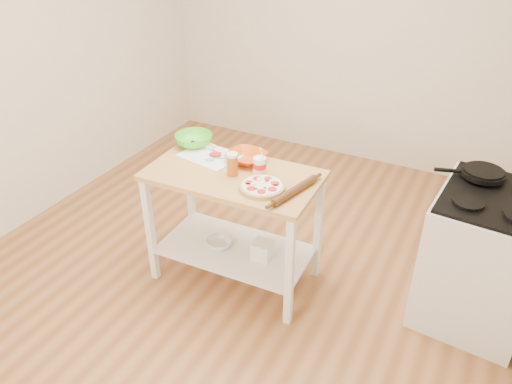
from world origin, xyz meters
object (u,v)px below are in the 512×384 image
object	(u,v)px
prep_island	(234,204)
knife	(201,146)
cutting_board	(210,155)
pizza	(262,186)
yogurt_tub	(260,165)
orange_bowl	(246,157)
beer_pint	(232,164)
shelf_bin	(262,250)
rolling_pin	(295,191)
green_bowl	(194,140)
skillet	(482,173)
spatula	(215,159)
gas_stove	(482,257)
shelf_glass_bowl	(219,243)

from	to	relation	value
prep_island	knife	distance (m)	0.54
cutting_board	pizza	bearing A→B (deg)	-13.38
prep_island	knife	xyz separation A→B (m)	(-0.41, 0.23, 0.27)
pizza	yogurt_tub	size ratio (longest dim) A/B	1.55
knife	orange_bowl	size ratio (longest dim) A/B	1.00
prep_island	cutting_board	world-z (taller)	cutting_board
pizza	cutting_board	size ratio (longest dim) A/B	0.68
pizza	yogurt_tub	bearing A→B (deg)	121.23
beer_pint	shelf_bin	distance (m)	0.69
beer_pint	rolling_pin	bearing A→B (deg)	-4.33
yogurt_tub	green_bowl	bearing A→B (deg)	166.75
prep_island	orange_bowl	xyz separation A→B (m)	(-0.00, 0.19, 0.28)
yogurt_tub	rolling_pin	bearing A→B (deg)	-24.68
cutting_board	shelf_bin	xyz separation A→B (m)	(0.50, -0.14, -0.58)
skillet	knife	distance (m)	1.96
skillet	spatula	xyz separation A→B (m)	(-1.71, -0.53, -0.06)
gas_stove	cutting_board	world-z (taller)	gas_stove
orange_bowl	yogurt_tub	bearing A→B (deg)	-31.89
pizza	knife	world-z (taller)	pizza
gas_stove	prep_island	bearing A→B (deg)	-160.67
beer_pint	shelf_glass_bowl	size ratio (longest dim) A/B	0.82
skillet	cutting_board	size ratio (longest dim) A/B	0.98
skillet	knife	xyz separation A→B (m)	(-1.91, -0.40, -0.06)
prep_island	spatula	bearing A→B (deg)	154.51
yogurt_tub	prep_island	bearing A→B (deg)	-148.39
yogurt_tub	shelf_glass_bowl	xyz separation A→B (m)	(-0.27, -0.13, -0.67)
prep_island	green_bowl	bearing A→B (deg)	152.87
beer_pint	shelf_glass_bowl	distance (m)	0.70
shelf_bin	skillet	bearing A→B (deg)	26.31
knife	shelf_glass_bowl	bearing A→B (deg)	-25.57
orange_bowl	beer_pint	size ratio (longest dim) A/B	1.69
rolling_pin	shelf_bin	bearing A→B (deg)	167.96
pizza	beer_pint	distance (m)	0.28
gas_stove	cutting_board	size ratio (longest dim) A/B	2.49
orange_bowl	shelf_bin	xyz separation A→B (m)	(0.23, -0.19, -0.61)
prep_island	green_bowl	xyz separation A→B (m)	(-0.48, 0.24, 0.29)
beer_pint	rolling_pin	world-z (taller)	beer_pint
cutting_board	knife	world-z (taller)	cutting_board
cutting_board	rolling_pin	size ratio (longest dim) A/B	1.07
shelf_bin	shelf_glass_bowl	bearing A→B (deg)	-174.65
prep_island	gas_stove	world-z (taller)	gas_stove
prep_island	rolling_pin	xyz separation A→B (m)	(0.48, -0.05, 0.27)
cutting_board	yogurt_tub	world-z (taller)	yogurt_tub
shelf_glass_bowl	pizza	bearing A→B (deg)	-8.44
cutting_board	knife	bearing A→B (deg)	157.07
cutting_board	prep_island	bearing A→B (deg)	-17.73
cutting_board	orange_bowl	bearing A→B (deg)	20.49
gas_stove	shelf_bin	world-z (taller)	gas_stove
spatula	rolling_pin	distance (m)	0.70
spatula	orange_bowl	xyz separation A→B (m)	(0.20, 0.10, 0.02)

